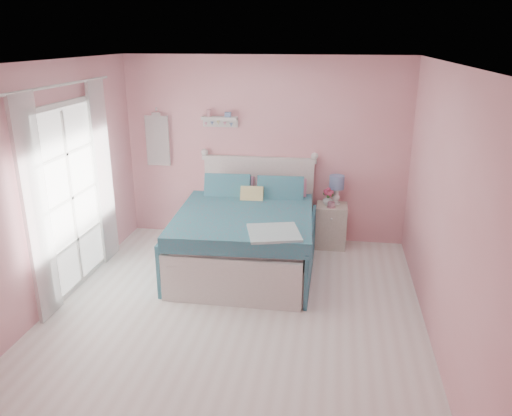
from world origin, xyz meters
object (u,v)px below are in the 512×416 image
(bed, at_px, (247,236))
(vase, at_px, (328,200))
(nightstand, at_px, (331,226))
(table_lamp, at_px, (337,184))
(teacup, at_px, (331,205))

(bed, relative_size, vase, 14.48)
(bed, relative_size, nightstand, 3.50)
(nightstand, distance_m, table_lamp, 0.59)
(table_lamp, bearing_deg, teacup, -109.40)
(nightstand, bearing_deg, vase, 177.29)
(vase, relative_size, teacup, 1.47)
(table_lamp, distance_m, teacup, 0.30)
(nightstand, distance_m, teacup, 0.36)
(bed, relative_size, teacup, 21.31)
(bed, xyz_separation_m, nightstand, (1.06, 0.82, -0.10))
(teacup, bearing_deg, table_lamp, 70.60)
(teacup, bearing_deg, vase, 114.74)
(table_lamp, bearing_deg, vase, -149.67)
(bed, height_order, table_lamp, bed)
(bed, bearing_deg, teacup, 31.47)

